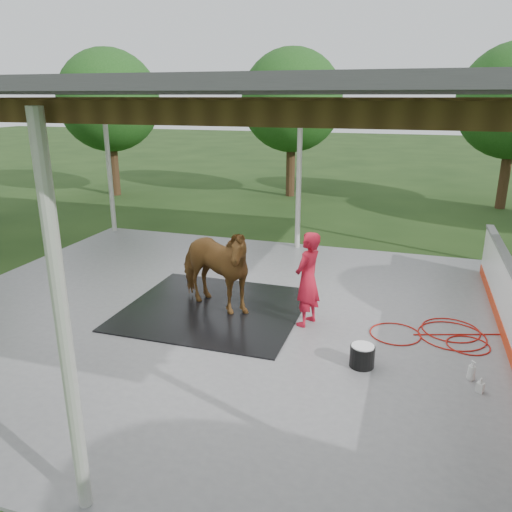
% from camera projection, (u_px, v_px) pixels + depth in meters
% --- Properties ---
extents(ground, '(100.00, 100.00, 0.00)m').
position_uv_depth(ground, '(240.00, 319.00, 9.31)').
color(ground, '#1E3814').
extents(concrete_slab, '(12.00, 10.00, 0.05)m').
position_uv_depth(concrete_slab, '(240.00, 318.00, 9.31)').
color(concrete_slab, slate).
rests_on(concrete_slab, ground).
extents(pavilion_structure, '(12.60, 10.60, 4.05)m').
position_uv_depth(pavilion_structure, '(238.00, 96.00, 8.10)').
color(pavilion_structure, beige).
rests_on(pavilion_structure, ground).
extents(tree_belt, '(28.00, 28.00, 5.80)m').
position_uv_depth(tree_belt, '(270.00, 107.00, 8.89)').
color(tree_belt, '#382314').
rests_on(tree_belt, ground).
extents(rubber_mat, '(3.30, 3.09, 0.02)m').
position_uv_depth(rubber_mat, '(214.00, 309.00, 9.61)').
color(rubber_mat, black).
rests_on(rubber_mat, concrete_slab).
extents(horse, '(2.18, 1.60, 1.68)m').
position_uv_depth(horse, '(213.00, 267.00, 9.35)').
color(horse, brown).
rests_on(horse, rubber_mat).
extents(handler, '(0.59, 0.72, 1.71)m').
position_uv_depth(handler, '(308.00, 279.00, 8.74)').
color(handler, '#B61328').
rests_on(handler, concrete_slab).
extents(wash_bucket, '(0.37, 0.37, 0.35)m').
position_uv_depth(wash_bucket, '(362.00, 356.00, 7.54)').
color(wash_bucket, black).
rests_on(wash_bucket, concrete_slab).
extents(soap_bottle_a, '(0.16, 0.16, 0.31)m').
position_uv_depth(soap_bottle_a, '(472.00, 370.00, 7.18)').
color(soap_bottle_a, silver).
rests_on(soap_bottle_a, concrete_slab).
extents(soap_bottle_b, '(0.13, 0.13, 0.22)m').
position_uv_depth(soap_bottle_b, '(480.00, 385.00, 6.89)').
color(soap_bottle_b, '#338CD8').
rests_on(soap_bottle_b, concrete_slab).
extents(hose_coil, '(2.19, 1.37, 0.02)m').
position_uv_depth(hose_coil, '(441.00, 335.00, 8.55)').
color(hose_coil, '#A3130B').
rests_on(hose_coil, concrete_slab).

